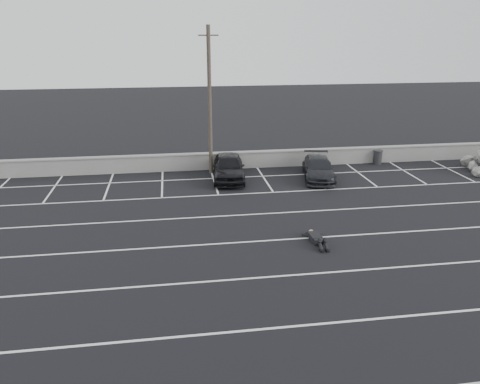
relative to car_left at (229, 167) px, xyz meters
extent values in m
plane|color=black|center=(1.11, -11.72, -0.76)|extent=(120.00, 120.00, 0.00)
cube|color=gray|center=(1.11, 2.28, -0.26)|extent=(50.00, 0.35, 1.00)
cube|color=gray|center=(1.11, 2.28, 0.26)|extent=(50.00, 0.45, 0.08)
cube|color=silver|center=(1.11, -14.72, -0.75)|extent=(36.00, 0.10, 0.01)
cube|color=silver|center=(1.11, -11.72, -0.75)|extent=(36.00, 0.10, 0.01)
cube|color=silver|center=(1.11, -8.72, -0.75)|extent=(36.00, 0.10, 0.01)
cube|color=silver|center=(1.11, -5.72, -0.75)|extent=(36.00, 0.10, 0.01)
cube|color=silver|center=(1.11, -2.72, -0.75)|extent=(36.00, 0.10, 0.01)
cube|color=silver|center=(1.11, 0.28, -0.75)|extent=(36.00, 0.10, 0.01)
cube|color=silver|center=(-9.89, -0.22, -0.75)|extent=(0.10, 5.00, 0.01)
cube|color=silver|center=(-6.89, -0.22, -0.75)|extent=(0.10, 5.00, 0.01)
cube|color=silver|center=(-3.89, -0.22, -0.75)|extent=(0.10, 5.00, 0.01)
cube|color=silver|center=(-0.89, -0.22, -0.75)|extent=(0.10, 5.00, 0.01)
cube|color=silver|center=(2.11, -0.22, -0.75)|extent=(0.10, 5.00, 0.01)
cube|color=silver|center=(5.11, -0.22, -0.75)|extent=(0.10, 5.00, 0.01)
cube|color=silver|center=(8.11, -0.22, -0.75)|extent=(0.10, 5.00, 0.01)
cube|color=silver|center=(11.11, -0.22, -0.75)|extent=(0.10, 5.00, 0.01)
cube|color=silver|center=(14.11, -0.22, -0.75)|extent=(0.10, 5.00, 0.01)
imported|color=black|center=(0.00, 0.00, 0.00)|extent=(2.20, 4.60, 1.52)
imported|color=black|center=(5.28, -0.64, -0.14)|extent=(2.59, 4.55, 1.24)
cylinder|color=#4C4238|center=(-0.91, 1.48, 3.57)|extent=(0.23, 0.23, 8.65)
cube|color=#4C4238|center=(-0.91, 1.48, 7.32)|extent=(1.15, 0.08, 0.08)
cylinder|color=#28282B|center=(10.12, 1.88, -0.32)|extent=(0.64, 0.64, 0.87)
cylinder|color=#28282B|center=(10.12, 1.88, 0.13)|extent=(0.71, 0.71, 0.05)
camera|label=1|loc=(-3.23, -26.20, 7.61)|focal=35.00mm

